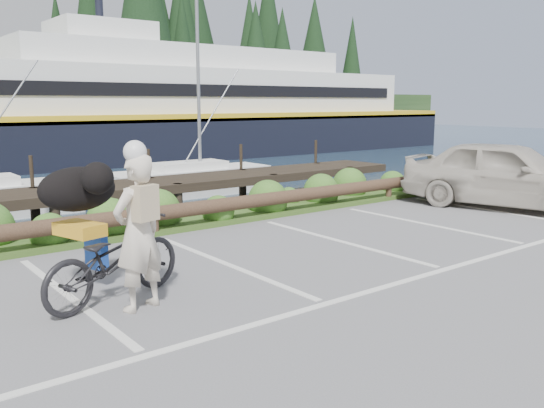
# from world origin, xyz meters

# --- Properties ---
(ground) EXTENTS (72.00, 72.00, 0.00)m
(ground) POSITION_xyz_m (0.00, 0.00, 0.00)
(ground) COLOR #5F5F62
(vegetation_strip) EXTENTS (34.00, 1.60, 0.10)m
(vegetation_strip) POSITION_xyz_m (0.00, 5.30, 0.05)
(vegetation_strip) COLOR #3D5B21
(vegetation_strip) RESTS_ON ground
(log_rail) EXTENTS (32.00, 0.30, 0.60)m
(log_rail) POSITION_xyz_m (0.00, 4.60, 0.00)
(log_rail) COLOR #443021
(log_rail) RESTS_ON ground
(bicycle) EXTENTS (2.32, 1.35, 1.15)m
(bicycle) POSITION_xyz_m (-2.16, 1.44, 0.58)
(bicycle) COLOR black
(bicycle) RESTS_ON ground
(cyclist) EXTENTS (0.84, 0.67, 2.01)m
(cyclist) POSITION_xyz_m (-2.02, 0.95, 1.01)
(cyclist) COLOR beige
(cyclist) RESTS_ON ground
(dog) EXTENTS (0.81, 1.18, 0.62)m
(dog) POSITION_xyz_m (-2.36, 2.11, 1.46)
(dog) COLOR black
(dog) RESTS_ON bicycle
(parked_car) EXTENTS (3.29, 5.40, 1.72)m
(parked_car) POSITION_xyz_m (8.42, 2.00, 0.86)
(parked_car) COLOR #BBB2A4
(parked_car) RESTS_ON ground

